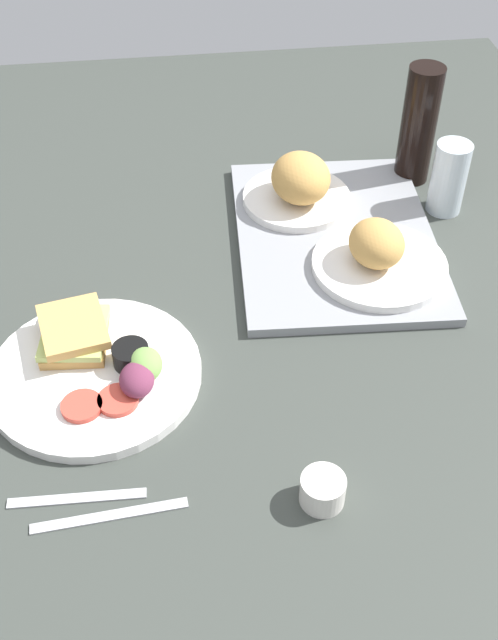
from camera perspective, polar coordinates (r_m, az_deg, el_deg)
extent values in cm
cube|color=#383D38|center=(118.71, -1.56, -1.39)|extent=(190.00, 150.00, 3.00)
cube|color=gray|center=(134.75, 6.29, 6.02)|extent=(46.77, 35.46, 1.60)
cylinder|color=white|center=(140.83, 3.48, 8.83)|extent=(19.13, 19.13, 1.40)
ellipsoid|color=tan|center=(137.65, 3.79, 10.29)|extent=(11.87, 10.25, 8.09)
cylinder|color=white|center=(127.48, 9.47, 3.97)|extent=(21.72, 21.72, 1.40)
ellipsoid|color=tan|center=(125.05, 9.28, 5.54)|extent=(10.10, 8.73, 6.89)
cylinder|color=white|center=(112.67, -11.14, -3.88)|extent=(30.05, 30.05, 1.60)
cube|color=tan|center=(116.13, -12.52, -1.32)|extent=(11.62, 9.77, 1.40)
cube|color=#B2C66B|center=(115.30, -12.61, -0.90)|extent=(12.01, 10.26, 1.00)
cube|color=tan|center=(114.49, -12.70, -0.47)|extent=(12.58, 11.02, 1.40)
cylinder|color=#D14738|center=(107.45, -12.08, -6.15)|extent=(5.60, 5.60, 0.80)
cylinder|color=#D14738|center=(107.24, -9.51, -5.77)|extent=(5.60, 5.60, 0.80)
cylinder|color=black|center=(111.09, -8.60, -2.57)|extent=(5.20, 5.20, 3.00)
cylinder|color=#EFEACC|center=(110.31, -8.66, -2.18)|extent=(4.26, 4.26, 0.60)
ellipsoid|color=#729E4C|center=(109.21, -7.57, -3.22)|extent=(6.00, 4.80, 3.60)
ellipsoid|color=#6B2D47|center=(107.42, -8.17, -4.32)|extent=(6.00, 4.80, 3.60)
cylinder|color=silver|center=(142.54, 14.34, 9.99)|extent=(6.17, 6.17, 13.12)
cylinder|color=black|center=(147.77, 12.24, 13.68)|extent=(6.40, 6.40, 22.02)
cylinder|color=silver|center=(97.47, 5.38, -12.23)|extent=(5.60, 5.60, 4.00)
cube|color=#B7B7BC|center=(100.80, -12.42, -12.53)|extent=(1.96, 17.04, 0.50)
cube|color=#B7B7BC|center=(98.66, -10.11, -13.82)|extent=(2.84, 19.05, 0.50)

